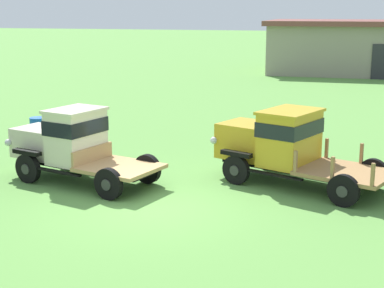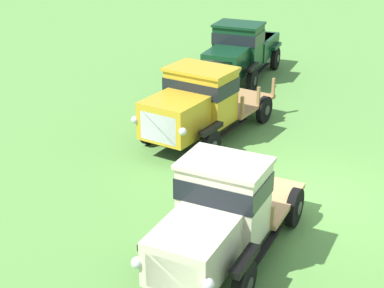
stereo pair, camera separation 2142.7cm
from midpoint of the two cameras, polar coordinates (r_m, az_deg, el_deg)
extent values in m
plane|color=#5B9342|center=(9.17, -39.92, -20.78)|extent=(240.00, 240.00, 0.00)
cylinder|color=black|center=(8.94, -66.85, -29.04)|extent=(0.84, 0.39, 0.82)
cylinder|color=#2D2D2D|center=(8.86, -66.87, -29.46)|extent=(0.29, 0.11, 0.29)
cylinder|color=black|center=(10.30, -66.66, -23.11)|extent=(0.84, 0.39, 0.82)
cylinder|color=#2D2D2D|center=(10.39, -66.65, -22.80)|extent=(0.29, 0.11, 0.29)
cylinder|color=black|center=(8.69, -47.55, -22.40)|extent=(0.84, 0.39, 0.82)
cylinder|color=#2D2D2D|center=(8.60, -47.32, -22.76)|extent=(0.29, 0.11, 0.29)
cylinder|color=black|center=(10.08, -50.63, -17.38)|extent=(0.84, 0.39, 0.82)
cylinder|color=#2D2D2D|center=(10.17, -50.78, -17.12)|extent=(0.29, 0.11, 0.29)
cube|color=black|center=(9.35, -59.02, -23.02)|extent=(4.27, 2.02, 0.12)
cube|color=beige|center=(9.37, -69.54, -23.67)|extent=(1.79, 1.55, 0.84)
cube|color=silver|center=(9.61, -73.90, -25.02)|extent=(0.31, 0.91, 0.63)
sphere|color=silver|center=(9.08, -74.76, -27.01)|extent=(0.20, 0.20, 0.20)
sphere|color=silver|center=(10.10, -73.56, -22.71)|extent=(0.20, 0.20, 0.20)
cube|color=black|center=(8.68, -68.11, -26.84)|extent=(0.96, 0.45, 0.12)
cube|color=black|center=(10.07, -67.69, -21.06)|extent=(0.96, 0.45, 0.12)
cube|color=beige|center=(8.98, -62.22, -19.71)|extent=(1.41, 1.71, 1.43)
cube|color=black|center=(8.82, -63.01, -18.05)|extent=(1.45, 1.75, 0.40)
cube|color=beige|center=(8.64, -64.07, -15.70)|extent=(1.52, 1.80, 0.08)
cube|color=black|center=(8.70, -59.07, -26.35)|extent=(1.45, 0.53, 0.05)
cube|color=black|center=(10.07, -60.21, -20.77)|extent=(1.45, 0.53, 0.05)
cube|color=tan|center=(9.25, -51.37, -19.53)|extent=(2.36, 2.18, 0.10)
cube|color=tan|center=(9.14, -57.67, -20.64)|extent=(0.51, 1.56, 0.44)
cylinder|color=black|center=(11.45, -42.23, -10.22)|extent=(0.81, 0.45, 0.81)
cylinder|color=#2D2D2D|center=(11.36, -42.09, -10.40)|extent=(0.28, 0.13, 0.28)
cylinder|color=black|center=(13.19, -44.75, -7.02)|extent=(0.81, 0.45, 0.81)
cylinder|color=#2D2D2D|center=(13.27, -44.85, -6.89)|extent=(0.28, 0.13, 0.28)
cylinder|color=black|center=(12.31, -28.74, -4.52)|extent=(0.81, 0.45, 0.81)
cylinder|color=#2D2D2D|center=(12.23, -28.51, -4.65)|extent=(0.28, 0.13, 0.28)
cylinder|color=black|center=(13.94, -32.78, -2.27)|extent=(0.81, 0.45, 0.81)
cylinder|color=#2D2D2D|center=(14.02, -32.95, -2.17)|extent=(0.28, 0.13, 0.28)
cube|color=black|center=(12.57, -37.44, -5.69)|extent=(4.56, 2.66, 0.12)
cube|color=gold|center=(12.02, -45.41, -6.27)|extent=(1.88, 1.81, 0.99)
cube|color=silver|center=(11.98, -48.51, -7.67)|extent=(0.45, 1.02, 0.75)
sphere|color=silver|center=(11.28, -47.95, -8.63)|extent=(0.20, 0.20, 0.20)
sphere|color=silver|center=(12.62, -49.29, -6.26)|extent=(0.20, 0.20, 0.20)
cube|color=black|center=(11.25, -42.87, -8.25)|extent=(0.94, 0.53, 0.12)
cube|color=black|center=(13.01, -45.32, -5.26)|extent=(0.94, 0.53, 0.12)
cube|color=gold|center=(12.18, -39.97, -3.15)|extent=(1.70, 2.01, 1.43)
cube|color=black|center=(12.06, -40.37, -1.78)|extent=(1.76, 2.07, 0.40)
cube|color=gold|center=(11.93, -40.91, 0.10)|extent=(1.83, 2.13, 0.08)
cube|color=black|center=(11.68, -36.87, -7.69)|extent=(1.54, 0.73, 0.05)
cube|color=black|center=(13.36, -40.00, -4.95)|extent=(1.54, 0.73, 0.05)
cube|color=#9E7547|center=(12.92, -32.34, -3.11)|extent=(2.81, 2.64, 0.10)
cube|color=#9E7547|center=(11.67, -34.96, -4.65)|extent=(0.10, 0.10, 0.55)
cube|color=#9E7547|center=(13.30, -38.24, -2.36)|extent=(0.10, 0.10, 0.55)
cube|color=#9E7547|center=(12.01, -30.69, -2.87)|extent=(0.10, 0.10, 0.55)
cube|color=#9E7547|center=(13.60, -34.39, -0.86)|extent=(0.10, 0.10, 0.55)
cube|color=#9E7547|center=(12.42, -26.69, -1.19)|extent=(0.10, 0.10, 0.55)
cube|color=#9E7547|center=(13.96, -30.74, 0.58)|extent=(0.10, 0.10, 0.55)
cylinder|color=black|center=(14.59, -24.30, 0.67)|extent=(0.88, 0.35, 0.86)
cylinder|color=#2D2D2D|center=(14.52, -24.01, 0.61)|extent=(0.30, 0.09, 0.30)
cylinder|color=black|center=(15.89, -28.80, 1.60)|extent=(0.88, 0.35, 0.86)
cylinder|color=#2D2D2D|center=(15.97, -29.04, 1.65)|extent=(0.30, 0.09, 0.30)
cylinder|color=black|center=(16.68, -16.91, 4.53)|extent=(0.88, 0.35, 0.86)
cylinder|color=#2D2D2D|center=(16.61, -16.62, 4.49)|extent=(0.30, 0.09, 0.30)
cylinder|color=black|center=(17.82, -21.42, 5.11)|extent=(0.88, 0.35, 0.86)
cylinder|color=#2D2D2D|center=(17.89, -21.67, 5.14)|extent=(0.30, 0.09, 0.30)
cube|color=black|center=(16.08, -23.07, 3.23)|extent=(4.52, 1.86, 0.12)
cube|color=#0F381E|center=(14.91, -27.68, 2.89)|extent=(1.74, 1.53, 0.87)
cube|color=silver|center=(14.50, -29.74, 1.74)|extent=(0.26, 0.97, 0.65)
sphere|color=silver|center=(13.97, -28.10, 1.62)|extent=(0.20, 0.20, 0.20)
sphere|color=silver|center=(14.99, -31.43, 2.29)|extent=(0.20, 0.20, 0.20)
cube|color=black|center=(14.43, -24.62, 2.42)|extent=(1.01, 0.40, 0.12)
cube|color=black|center=(15.74, -29.14, 3.21)|extent=(1.01, 0.40, 0.12)
cube|color=#0F381E|center=(15.66, -24.25, 5.56)|extent=(1.48, 1.78, 1.45)
cube|color=black|center=(15.57, -24.45, 6.70)|extent=(1.53, 1.82, 0.41)
cube|color=#0F381E|center=(15.47, -24.72, 8.24)|extent=(1.61, 1.87, 0.08)
cube|color=black|center=(15.38, -21.17, 2.58)|extent=(1.65, 0.47, 0.05)
cube|color=black|center=(16.60, -25.62, 3.31)|extent=(1.65, 0.47, 0.05)
cube|color=#0F381E|center=(16.87, -20.15, 6.09)|extent=(2.38, 2.03, 0.71)
cube|color=black|center=(16.78, -20.30, 7.14)|extent=(2.01, 1.72, 0.06)
cube|color=#0F381E|center=(16.53, -17.10, 6.09)|extent=(0.97, 0.39, 0.12)
cube|color=#0F381E|center=(17.69, -21.65, 6.58)|extent=(0.97, 0.39, 0.12)
camera|label=1|loc=(10.71, 49.94, 10.74)|focal=55.00mm
camera|label=2|loc=(10.71, -130.06, -10.74)|focal=55.00mm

